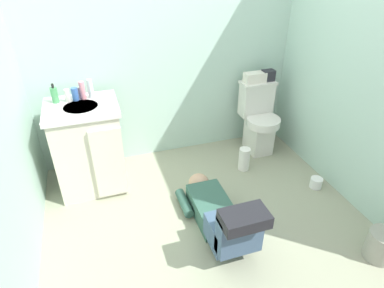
% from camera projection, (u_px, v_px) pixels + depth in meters
% --- Properties ---
extents(ground_plane, '(3.07, 3.18, 0.04)m').
position_uv_depth(ground_plane, '(204.00, 217.00, 2.78)').
color(ground_plane, gray).
extents(wall_back, '(2.73, 0.08, 2.40)m').
position_uv_depth(wall_back, '(165.00, 39.00, 3.06)').
color(wall_back, '#AED1C1').
rests_on(wall_back, ground_plane).
extents(wall_right, '(0.08, 2.18, 2.40)m').
position_uv_depth(wall_right, '(371.00, 61.00, 2.49)').
color(wall_right, '#AED1C1').
rests_on(wall_right, ground_plane).
extents(toilet, '(0.36, 0.46, 0.75)m').
position_uv_depth(toilet, '(259.00, 119.00, 3.49)').
color(toilet, silver).
rests_on(toilet, ground_plane).
extents(vanity_cabinet, '(0.60, 0.53, 0.82)m').
position_uv_depth(vanity_cabinet, '(89.00, 147.00, 2.92)').
color(vanity_cabinet, beige).
rests_on(vanity_cabinet, ground_plane).
extents(faucet, '(0.02, 0.02, 0.10)m').
position_uv_depth(faucet, '(79.00, 93.00, 2.80)').
color(faucet, silver).
rests_on(faucet, vanity_cabinet).
extents(person_plumber, '(0.39, 1.06, 0.52)m').
position_uv_depth(person_plumber, '(220.00, 215.00, 2.53)').
color(person_plumber, '#33594C').
rests_on(person_plumber, ground_plane).
extents(tissue_box, '(0.22, 0.11, 0.10)m').
position_uv_depth(tissue_box, '(255.00, 77.00, 3.32)').
color(tissue_box, silver).
rests_on(tissue_box, toilet).
extents(toiletry_bag, '(0.12, 0.09, 0.11)m').
position_uv_depth(toiletry_bag, '(268.00, 75.00, 3.36)').
color(toiletry_bag, '#26262D').
rests_on(toiletry_bag, toilet).
extents(soap_dispenser, '(0.06, 0.06, 0.17)m').
position_uv_depth(soap_dispenser, '(55.00, 95.00, 2.72)').
color(soap_dispenser, '#48955A').
rests_on(soap_dispenser, vanity_cabinet).
extents(bottle_white, '(0.04, 0.04, 0.11)m').
position_uv_depth(bottle_white, '(68.00, 96.00, 2.74)').
color(bottle_white, white).
rests_on(bottle_white, vanity_cabinet).
extents(bottle_blue, '(0.05, 0.05, 0.11)m').
position_uv_depth(bottle_blue, '(75.00, 94.00, 2.77)').
color(bottle_blue, '#3A68B9').
rests_on(bottle_blue, vanity_cabinet).
extents(bottle_pink, '(0.05, 0.05, 0.15)m').
position_uv_depth(bottle_pink, '(82.00, 90.00, 2.78)').
color(bottle_pink, pink).
rests_on(bottle_pink, vanity_cabinet).
extents(bottle_clear, '(0.05, 0.05, 0.17)m').
position_uv_depth(bottle_clear, '(90.00, 89.00, 2.80)').
color(bottle_clear, silver).
rests_on(bottle_clear, vanity_cabinet).
extents(trash_can, '(0.21, 0.21, 0.23)m').
position_uv_depth(trash_can, '(381.00, 245.00, 2.35)').
color(trash_can, gray).
rests_on(trash_can, ground_plane).
extents(paper_towel_roll, '(0.11, 0.11, 0.24)m').
position_uv_depth(paper_towel_roll, '(244.00, 159.00, 3.28)').
color(paper_towel_roll, white).
rests_on(paper_towel_roll, ground_plane).
extents(toilet_paper_roll, '(0.11, 0.11, 0.10)m').
position_uv_depth(toilet_paper_roll, '(316.00, 183.00, 3.07)').
color(toilet_paper_roll, white).
rests_on(toilet_paper_roll, ground_plane).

